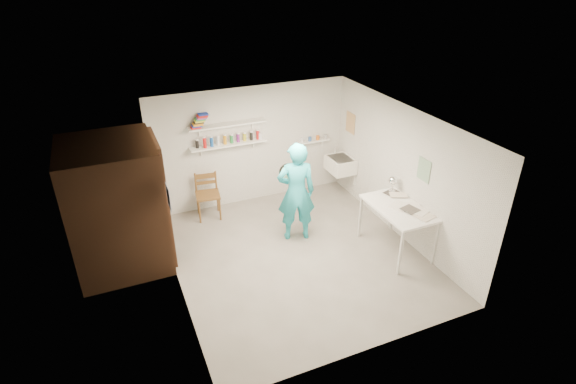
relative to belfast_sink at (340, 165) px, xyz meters
name	(u,v)px	position (x,y,z in m)	size (l,w,h in m)	color
floor	(297,256)	(-1.75, -1.70, -0.71)	(4.00, 4.50, 0.02)	slate
ceiling	(299,122)	(-1.75, -1.70, 1.71)	(4.00, 4.50, 0.02)	silver
wall_back	(251,145)	(-1.75, 0.56, 0.50)	(4.00, 0.02, 2.40)	silver
wall_front	(376,277)	(-1.75, -3.96, 0.50)	(4.00, 0.02, 2.40)	silver
wall_left	(171,221)	(-3.76, -1.70, 0.50)	(0.02, 4.50, 2.40)	silver
wall_right	(402,173)	(0.26, -1.70, 0.50)	(0.02, 4.50, 2.40)	silver
doorway_recess	(162,200)	(-3.74, -0.65, 0.30)	(0.02, 0.90, 2.00)	black
corridor_box	(116,206)	(-4.45, -0.65, 0.35)	(1.40, 1.50, 2.10)	brown
door_lintel	(154,140)	(-3.72, -0.65, 1.35)	(0.06, 1.05, 0.10)	brown
door_jamb_near	(168,214)	(-3.72, -1.15, 0.30)	(0.06, 0.10, 2.00)	brown
door_jamb_far	(158,187)	(-3.72, -0.15, 0.30)	(0.06, 0.10, 2.00)	brown
shelf_lower	(229,144)	(-2.25, 0.43, 0.65)	(1.50, 0.22, 0.03)	white
shelf_upper	(227,125)	(-2.25, 0.43, 1.05)	(1.50, 0.22, 0.03)	white
ledge_shelf	(314,141)	(-0.40, 0.47, 0.42)	(0.70, 0.14, 0.03)	white
poster_left	(169,197)	(-3.74, -1.65, 0.85)	(0.01, 0.28, 0.36)	#334C7F
poster_right_a	(350,123)	(0.24, 0.10, 0.85)	(0.01, 0.34, 0.42)	#995933
poster_right_b	(424,170)	(0.24, -2.25, 0.80)	(0.01, 0.30, 0.38)	#3F724C
belfast_sink	(340,165)	(0.00, 0.00, 0.00)	(0.48, 0.60, 0.30)	white
man	(296,192)	(-1.53, -1.14, 0.22)	(0.67, 0.44, 1.84)	#26AEBF
wall_clock	(288,172)	(-1.58, -0.93, 0.53)	(0.33, 0.33, 0.04)	beige
wooden_chair	(208,195)	(-2.80, 0.18, -0.22)	(0.45, 0.43, 0.97)	brown
work_table	(396,229)	(-0.11, -2.19, -0.27)	(0.77, 1.29, 0.86)	white
desk_lamp	(393,180)	(0.10, -1.67, 0.38)	(0.16, 0.16, 0.16)	silver
spray_cans	(228,140)	(-2.25, 0.43, 0.75)	(1.32, 0.06, 0.17)	black
book_stack	(199,121)	(-2.77, 0.43, 1.19)	(0.34, 0.14, 0.25)	red
ledge_pots	(314,138)	(-0.40, 0.47, 0.48)	(0.48, 0.07, 0.09)	silver
papers	(399,206)	(-0.11, -2.19, 0.17)	(0.30, 0.22, 0.03)	silver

